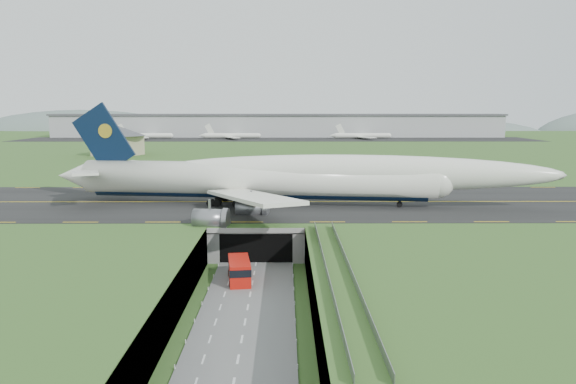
{
  "coord_description": "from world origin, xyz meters",
  "views": [
    {
      "loc": [
        4.78,
        -81.55,
        25.32
      ],
      "look_at": [
        5.31,
        20.0,
        10.14
      ],
      "focal_mm": 35.0,
      "sensor_mm": 36.0,
      "label": 1
    }
  ],
  "objects": [
    {
      "name": "service_building",
      "position": [
        -64.06,
        149.51,
        13.3
      ],
      "size": [
        28.81,
        28.81,
        12.31
      ],
      "rotation": [
        0.0,
        0.0,
        -0.34
      ],
      "color": "tan",
      "rests_on": "ground"
    },
    {
      "name": "tunnel_portal",
      "position": [
        0.0,
        16.71,
        3.33
      ],
      "size": [
        17.0,
        22.3,
        6.0
      ],
      "color": "gray",
      "rests_on": "ground"
    },
    {
      "name": "taxiway",
      "position": [
        0.0,
        33.0,
        6.09
      ],
      "size": [
        800.0,
        44.0,
        0.18
      ],
      "primitive_type": "cube",
      "color": "black",
      "rests_on": "airfield_deck"
    },
    {
      "name": "guideway",
      "position": [
        11.0,
        -19.11,
        5.32
      ],
      "size": [
        3.0,
        53.0,
        7.05
      ],
      "color": "#A8A8A3",
      "rests_on": "ground"
    },
    {
      "name": "shuttle_tram",
      "position": [
        -1.96,
        -1.93,
        1.81
      ],
      "size": [
        4.07,
        8.44,
        3.3
      ],
      "rotation": [
        0.0,
        0.0,
        0.13
      ],
      "color": "red",
      "rests_on": "ground"
    },
    {
      "name": "jumbo_jet",
      "position": [
        6.29,
        28.94,
        11.71
      ],
      "size": [
        101.09,
        63.44,
        21.15
      ],
      "rotation": [
        0.0,
        0.0,
        -0.13
      ],
      "color": "white",
      "rests_on": "ground"
    },
    {
      "name": "airfield_deck",
      "position": [
        0.0,
        0.0,
        3.0
      ],
      "size": [
        800.0,
        800.0,
        6.0
      ],
      "primitive_type": "cube",
      "color": "gray",
      "rests_on": "ground"
    },
    {
      "name": "distant_hills",
      "position": [
        64.38,
        430.0,
        -4.0
      ],
      "size": [
        700.0,
        91.0,
        60.0
      ],
      "color": "slate",
      "rests_on": "ground"
    },
    {
      "name": "trench_road",
      "position": [
        0.0,
        -7.5,
        0.1
      ],
      "size": [
        12.0,
        75.0,
        0.2
      ],
      "primitive_type": "cube",
      "color": "slate",
      "rests_on": "ground"
    },
    {
      "name": "cargo_terminal",
      "position": [
        -0.19,
        299.41,
        13.96
      ],
      "size": [
        320.0,
        67.0,
        15.6
      ],
      "color": "#B2B2B2",
      "rests_on": "ground"
    },
    {
      "name": "ground",
      "position": [
        0.0,
        0.0,
        0.0
      ],
      "size": [
        900.0,
        900.0,
        0.0
      ],
      "primitive_type": "plane",
      "color": "#3C6026",
      "rests_on": "ground"
    }
  ]
}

